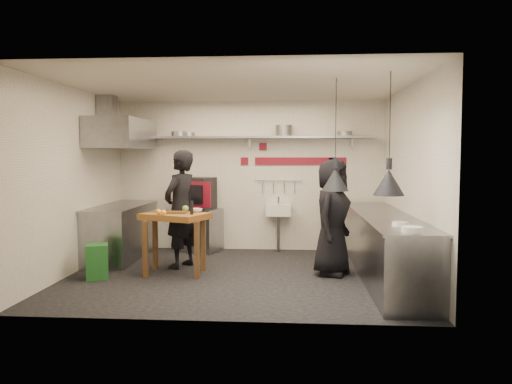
# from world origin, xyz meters

# --- Properties ---
(floor) EXTENTS (5.00, 5.00, 0.00)m
(floor) POSITION_xyz_m (0.00, 0.00, 0.00)
(floor) COLOR black
(floor) RESTS_ON ground
(ceiling) EXTENTS (5.00, 5.00, 0.00)m
(ceiling) POSITION_xyz_m (0.00, 0.00, 2.80)
(ceiling) COLOR beige
(ceiling) RESTS_ON floor
(wall_back) EXTENTS (5.00, 0.04, 2.80)m
(wall_back) POSITION_xyz_m (0.00, 2.10, 1.40)
(wall_back) COLOR silver
(wall_back) RESTS_ON floor
(wall_front) EXTENTS (5.00, 0.04, 2.80)m
(wall_front) POSITION_xyz_m (0.00, -2.10, 1.40)
(wall_front) COLOR silver
(wall_front) RESTS_ON floor
(wall_left) EXTENTS (0.04, 4.20, 2.80)m
(wall_left) POSITION_xyz_m (-2.50, 0.00, 1.40)
(wall_left) COLOR silver
(wall_left) RESTS_ON floor
(wall_right) EXTENTS (0.04, 4.20, 2.80)m
(wall_right) POSITION_xyz_m (2.50, 0.00, 1.40)
(wall_right) COLOR silver
(wall_right) RESTS_ON floor
(red_band_horiz) EXTENTS (1.70, 0.02, 0.14)m
(red_band_horiz) POSITION_xyz_m (0.95, 2.08, 1.68)
(red_band_horiz) COLOR maroon
(red_band_horiz) RESTS_ON wall_back
(red_band_vert) EXTENTS (0.14, 0.02, 1.10)m
(red_band_vert) POSITION_xyz_m (1.55, 2.08, 1.20)
(red_band_vert) COLOR maroon
(red_band_vert) RESTS_ON wall_back
(red_tile_a) EXTENTS (0.14, 0.02, 0.14)m
(red_tile_a) POSITION_xyz_m (0.25, 2.08, 1.95)
(red_tile_a) COLOR maroon
(red_tile_a) RESTS_ON wall_back
(red_tile_b) EXTENTS (0.14, 0.02, 0.14)m
(red_tile_b) POSITION_xyz_m (-0.10, 2.08, 1.68)
(red_tile_b) COLOR maroon
(red_tile_b) RESTS_ON wall_back
(back_shelf) EXTENTS (4.60, 0.34, 0.04)m
(back_shelf) POSITION_xyz_m (0.00, 1.92, 2.12)
(back_shelf) COLOR slate
(back_shelf) RESTS_ON wall_back
(shelf_bracket_left) EXTENTS (0.04, 0.06, 0.24)m
(shelf_bracket_left) POSITION_xyz_m (-1.90, 2.07, 2.02)
(shelf_bracket_left) COLOR slate
(shelf_bracket_left) RESTS_ON wall_back
(shelf_bracket_mid) EXTENTS (0.04, 0.06, 0.24)m
(shelf_bracket_mid) POSITION_xyz_m (0.00, 2.07, 2.02)
(shelf_bracket_mid) COLOR slate
(shelf_bracket_mid) RESTS_ON wall_back
(shelf_bracket_right) EXTENTS (0.04, 0.06, 0.24)m
(shelf_bracket_right) POSITION_xyz_m (1.90, 2.07, 2.02)
(shelf_bracket_right) COLOR slate
(shelf_bracket_right) RESTS_ON wall_back
(pan_far_left) EXTENTS (0.36, 0.36, 0.09)m
(pan_far_left) POSITION_xyz_m (-1.31, 1.92, 2.19)
(pan_far_left) COLOR slate
(pan_far_left) RESTS_ON back_shelf
(pan_mid_left) EXTENTS (0.25, 0.25, 0.07)m
(pan_mid_left) POSITION_xyz_m (-1.14, 1.92, 2.18)
(pan_mid_left) COLOR slate
(pan_mid_left) RESTS_ON back_shelf
(stock_pot) EXTENTS (0.34, 0.34, 0.20)m
(stock_pot) POSITION_xyz_m (0.65, 1.92, 2.24)
(stock_pot) COLOR slate
(stock_pot) RESTS_ON back_shelf
(pan_right) EXTENTS (0.30, 0.30, 0.08)m
(pan_right) POSITION_xyz_m (1.75, 1.92, 2.18)
(pan_right) COLOR slate
(pan_right) RESTS_ON back_shelf
(oven_stand) EXTENTS (0.76, 0.73, 0.80)m
(oven_stand) POSITION_xyz_m (-0.86, 1.79, 0.40)
(oven_stand) COLOR slate
(oven_stand) RESTS_ON floor
(combi_oven) EXTENTS (0.67, 0.65, 0.58)m
(combi_oven) POSITION_xyz_m (-0.94, 1.80, 1.09)
(combi_oven) COLOR black
(combi_oven) RESTS_ON oven_stand
(oven_door) EXTENTS (0.51, 0.22, 0.46)m
(oven_door) POSITION_xyz_m (-0.89, 1.48, 1.09)
(oven_door) COLOR maroon
(oven_door) RESTS_ON combi_oven
(oven_glass) EXTENTS (0.31, 0.13, 0.34)m
(oven_glass) POSITION_xyz_m (-0.93, 1.46, 1.09)
(oven_glass) COLOR black
(oven_glass) RESTS_ON oven_door
(hand_sink) EXTENTS (0.46, 0.34, 0.22)m
(hand_sink) POSITION_xyz_m (0.55, 1.92, 0.78)
(hand_sink) COLOR silver
(hand_sink) RESTS_ON wall_back
(sink_tap) EXTENTS (0.03, 0.03, 0.14)m
(sink_tap) POSITION_xyz_m (0.55, 1.92, 0.96)
(sink_tap) COLOR slate
(sink_tap) RESTS_ON hand_sink
(sink_drain) EXTENTS (0.06, 0.06, 0.66)m
(sink_drain) POSITION_xyz_m (0.55, 1.88, 0.34)
(sink_drain) COLOR slate
(sink_drain) RESTS_ON floor
(utensil_rail) EXTENTS (0.90, 0.02, 0.02)m
(utensil_rail) POSITION_xyz_m (0.55, 2.06, 1.32)
(utensil_rail) COLOR slate
(utensil_rail) RESTS_ON wall_back
(counter_right) EXTENTS (0.70, 3.80, 0.90)m
(counter_right) POSITION_xyz_m (2.15, 0.00, 0.45)
(counter_right) COLOR slate
(counter_right) RESTS_ON floor
(counter_right_top) EXTENTS (0.76, 3.90, 0.03)m
(counter_right_top) POSITION_xyz_m (2.15, 0.00, 0.92)
(counter_right_top) COLOR slate
(counter_right_top) RESTS_ON counter_right
(plate_stack) EXTENTS (0.30, 0.30, 0.07)m
(plate_stack) POSITION_xyz_m (2.12, -1.74, 0.96)
(plate_stack) COLOR silver
(plate_stack) RESTS_ON counter_right_top
(small_bowl_right) EXTENTS (0.23, 0.23, 0.05)m
(small_bowl_right) POSITION_xyz_m (2.10, -1.21, 0.96)
(small_bowl_right) COLOR silver
(small_bowl_right) RESTS_ON counter_right_top
(counter_left) EXTENTS (0.70, 1.90, 0.90)m
(counter_left) POSITION_xyz_m (-2.15, 1.05, 0.45)
(counter_left) COLOR slate
(counter_left) RESTS_ON floor
(counter_left_top) EXTENTS (0.76, 2.00, 0.03)m
(counter_left_top) POSITION_xyz_m (-2.15, 1.05, 0.92)
(counter_left_top) COLOR slate
(counter_left_top) RESTS_ON counter_left
(extractor_hood) EXTENTS (0.78, 1.60, 0.50)m
(extractor_hood) POSITION_xyz_m (-2.10, 1.05, 2.15)
(extractor_hood) COLOR slate
(extractor_hood) RESTS_ON ceiling
(hood_duct) EXTENTS (0.28, 0.28, 0.50)m
(hood_duct) POSITION_xyz_m (-2.35, 1.05, 2.55)
(hood_duct) COLOR slate
(hood_duct) RESTS_ON ceiling
(green_bin) EXTENTS (0.39, 0.39, 0.50)m
(green_bin) POSITION_xyz_m (-2.01, -0.37, 0.25)
(green_bin) COLOR #1C5720
(green_bin) RESTS_ON floor
(prep_table) EXTENTS (1.09, 0.94, 0.92)m
(prep_table) POSITION_xyz_m (-0.95, 0.01, 0.46)
(prep_table) COLOR brown
(prep_table) RESTS_ON floor
(cutting_board) EXTENTS (0.31, 0.22, 0.02)m
(cutting_board) POSITION_xyz_m (-0.93, 0.01, 0.93)
(cutting_board) COLOR #53351B
(cutting_board) RESTS_ON prep_table
(pepper_mill) EXTENTS (0.06, 0.06, 0.20)m
(pepper_mill) POSITION_xyz_m (-0.66, -0.14, 1.02)
(pepper_mill) COLOR black
(pepper_mill) RESTS_ON prep_table
(lemon_a) EXTENTS (0.08, 0.08, 0.08)m
(lemon_a) POSITION_xyz_m (-1.15, -0.16, 0.96)
(lemon_a) COLOR #F3A21A
(lemon_a) RESTS_ON prep_table
(lemon_b) EXTENTS (0.10, 0.10, 0.08)m
(lemon_b) POSITION_xyz_m (-1.06, -0.22, 0.96)
(lemon_b) COLOR #F3A21A
(lemon_b) RESTS_ON prep_table
(veg_ball) EXTENTS (0.13, 0.13, 0.10)m
(veg_ball) POSITION_xyz_m (-0.83, 0.18, 0.97)
(veg_ball) COLOR #5C8637
(veg_ball) RESTS_ON prep_table
(steel_tray) EXTENTS (0.20, 0.13, 0.03)m
(steel_tray) POSITION_xyz_m (-1.22, 0.16, 0.94)
(steel_tray) COLOR slate
(steel_tray) RESTS_ON prep_table
(bowl) EXTENTS (0.22, 0.22, 0.06)m
(bowl) POSITION_xyz_m (-0.65, 0.17, 0.95)
(bowl) COLOR silver
(bowl) RESTS_ON prep_table
(heat_lamp_near) EXTENTS (0.48, 0.48, 1.49)m
(heat_lamp_near) POSITION_xyz_m (1.37, -0.58, 2.05)
(heat_lamp_near) COLOR black
(heat_lamp_near) RESTS_ON ceiling
(heat_lamp_far) EXTENTS (0.50, 0.50, 1.51)m
(heat_lamp_far) POSITION_xyz_m (1.98, -1.09, 2.04)
(heat_lamp_far) COLOR black
(heat_lamp_far) RESTS_ON ceiling
(chef_left) EXTENTS (0.69, 0.80, 1.87)m
(chef_left) POSITION_xyz_m (-0.97, 0.47, 0.93)
(chef_left) COLOR black
(chef_left) RESTS_ON floor
(chef_right) EXTENTS (0.84, 0.99, 1.72)m
(chef_right) POSITION_xyz_m (1.40, 0.14, 0.86)
(chef_right) COLOR black
(chef_right) RESTS_ON floor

